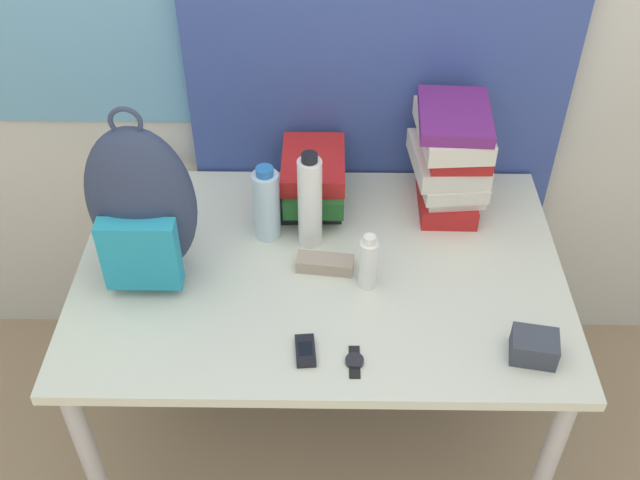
% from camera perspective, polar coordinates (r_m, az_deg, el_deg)
% --- Properties ---
extents(wall_back, '(6.00, 0.06, 2.50)m').
position_cam_1_polar(wall_back, '(2.14, 0.06, 17.32)').
color(wall_back, beige).
rests_on(wall_back, ground_plane).
extents(curtain_blue, '(1.10, 0.04, 2.50)m').
position_cam_1_polar(curtain_blue, '(2.10, 4.78, 16.61)').
color(curtain_blue, '#384C93').
rests_on(curtain_blue, ground_plane).
extents(desk, '(1.29, 0.86, 0.75)m').
position_cam_1_polar(desk, '(2.05, 0.00, -3.82)').
color(desk, beige).
rests_on(desk, ground_plane).
extents(backpack, '(0.27, 0.19, 0.50)m').
position_cam_1_polar(backpack, '(1.90, -13.43, 2.39)').
color(backpack, '#2D3851').
rests_on(backpack, desk).
extents(book_stack_left, '(0.19, 0.27, 0.16)m').
position_cam_1_polar(book_stack_left, '(2.15, -0.55, 4.60)').
color(book_stack_left, black).
rests_on(book_stack_left, desk).
extents(book_stack_center, '(0.22, 0.29, 0.32)m').
position_cam_1_polar(book_stack_center, '(2.13, 9.93, 6.28)').
color(book_stack_center, red).
rests_on(book_stack_center, desk).
extents(water_bottle, '(0.07, 0.07, 0.23)m').
position_cam_1_polar(water_bottle, '(2.03, -4.10, 2.74)').
color(water_bottle, silver).
rests_on(water_bottle, desk).
extents(sports_bottle, '(0.06, 0.06, 0.29)m').
position_cam_1_polar(sports_bottle, '(1.98, -0.77, 2.93)').
color(sports_bottle, white).
rests_on(sports_bottle, desk).
extents(sunscreen_bottle, '(0.05, 0.05, 0.17)m').
position_cam_1_polar(sunscreen_bottle, '(1.90, 3.70, -1.74)').
color(sunscreen_bottle, white).
rests_on(sunscreen_bottle, desk).
extents(cell_phone, '(0.05, 0.10, 0.02)m').
position_cam_1_polar(cell_phone, '(1.79, -1.12, -8.43)').
color(cell_phone, black).
rests_on(cell_phone, desk).
extents(sunglasses_case, '(0.16, 0.07, 0.04)m').
position_cam_1_polar(sunglasses_case, '(1.98, 0.38, -1.81)').
color(sunglasses_case, gray).
rests_on(sunglasses_case, desk).
extents(camera_pouch, '(0.12, 0.10, 0.06)m').
position_cam_1_polar(camera_pouch, '(1.83, 16.00, -7.83)').
color(camera_pouch, '#383D47').
rests_on(camera_pouch, desk).
extents(wristwatch, '(0.04, 0.10, 0.01)m').
position_cam_1_polar(wristwatch, '(1.77, 2.65, -9.21)').
color(wristwatch, black).
rests_on(wristwatch, desk).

